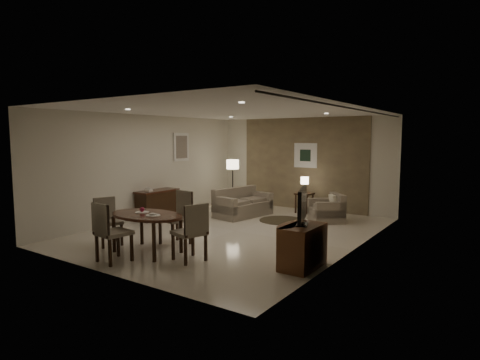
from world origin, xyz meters
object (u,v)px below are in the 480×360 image
Objects in this scene: chair_far at (175,218)px; sofa at (243,202)px; tv_cabinet at (303,247)px; dining_table at (147,233)px; console_desk at (157,204)px; armchair at (326,208)px; chair_right at (189,232)px; chair_left at (109,222)px; floor_lamp at (233,184)px; side_table at (304,203)px; chair_near at (114,232)px.

chair_far is 0.66× the size of sofa.
dining_table is at bearing -163.35° from tv_cabinet.
tv_cabinet is 4.43m from sofa.
console_desk is 5.11m from tv_cabinet.
armchair is at bearing 69.46° from dining_table.
armchair is at bearing -173.02° from chair_right.
armchair reaches higher than tv_cabinet.
chair_right is at bearing -67.87° from chair_left.
tv_cabinet is at bearing -17.05° from console_desk.
chair_left is (-1.03, -0.79, -0.06)m from chair_far.
sofa reaches higher than dining_table.
chair_right is at bearing -35.93° from console_desk.
tv_cabinet is at bearing -43.18° from floor_lamp.
console_desk is at bearing 132.71° from dining_table.
tv_cabinet is at bearing 128.96° from chair_right.
floor_lamp is at bearing 56.49° from sofa.
armchair is at bearing -5.79° from floor_lamp.
floor_lamp is at bearing -167.03° from side_table.
sofa reaches higher than console_desk.
floor_lamp is at bearing 119.90° from chair_far.
chair_near is at bearing -55.37° from console_desk.
chair_right is 4.44m from armchair.
chair_right is at bearing -157.12° from tv_cabinet.
tv_cabinet is 2.87m from dining_table.
dining_table is at bearing -61.67° from armchair.
console_desk is 4.36m from armchair.
chair_right reaches higher than tv_cabinet.
dining_table is 1.02m from chair_left.
tv_cabinet is 3.87m from chair_left.
floor_lamp is (-1.47, 4.05, 0.20)m from chair_far.
dining_table is at bearing -73.03° from floor_lamp.
chair_far is 1.86× the size of side_table.
tv_cabinet is 0.59× the size of dining_table.
floor_lamp is (-0.44, 4.83, 0.27)m from chair_left.
sofa is (1.67, 1.55, 0.00)m from console_desk.
armchair is at bearing 76.08° from chair_far.
tv_cabinet is 1.94m from chair_right.
chair_near reaches higher than dining_table.
sofa reaches higher than tv_cabinet.
floor_lamp reaches higher than side_table.
dining_table is 4.99m from floor_lamp.
console_desk is at bearing -133.92° from side_table.
chair_far reaches higher than side_table.
dining_table is at bearing -67.92° from chair_left.
chair_near is (-0.06, -0.70, 0.16)m from dining_table.
chair_right reaches higher than side_table.
chair_left reaches higher than dining_table.
chair_near is at bearing -36.89° from chair_right.
floor_lamp is (-1.45, 4.76, 0.37)m from dining_table.
chair_right is at bearing -62.74° from floor_lamp.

